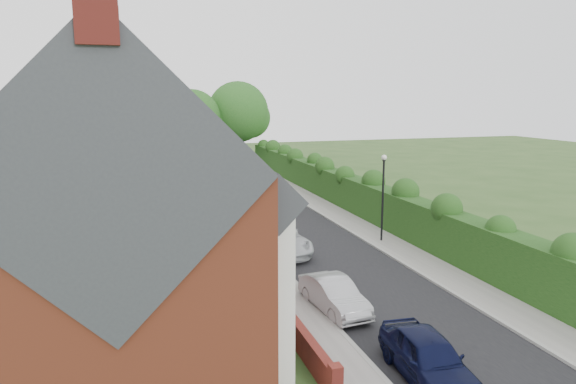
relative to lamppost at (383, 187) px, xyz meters
name	(u,v)px	position (x,y,z in m)	size (l,w,h in m)	color
ground	(357,270)	(-3.40, -4.00, -3.30)	(140.00, 140.00, 0.00)	#2D4C1E
road	(283,220)	(-3.90, 7.00, -3.29)	(6.00, 58.00, 0.02)	black
pavement_hedge_side	(338,215)	(0.20, 7.00, -3.24)	(2.20, 58.00, 0.12)	gray
pavement_house_side	(228,223)	(-7.75, 7.00, -3.24)	(1.70, 58.00, 0.12)	gray
kerb_hedge_side	(324,216)	(-0.85, 7.00, -3.23)	(0.18, 58.00, 0.13)	#9B9C96
kerb_house_side	(240,222)	(-6.95, 7.00, -3.23)	(0.18, 58.00, 0.13)	#9B9C96
hedge	(361,193)	(2.00, 7.00, -1.70)	(2.10, 58.00, 2.85)	#153C13
terrace_row	(122,163)	(-14.27, 5.98, 1.18)	(9.05, 40.50, 11.50)	#973E26
garden_wall_row	(216,222)	(-8.75, 6.00, -2.84)	(0.35, 40.35, 1.10)	maroon
lamppost	(383,187)	(0.00, 0.00, 0.00)	(0.32, 0.32, 5.16)	black
tree_far_left	(195,119)	(-6.05, 36.08, 2.41)	(7.14, 6.80, 9.29)	#332316
tree_far_right	(241,113)	(-0.01, 38.08, 3.02)	(7.98, 7.60, 10.31)	#332316
tree_far_back	(142,112)	(-11.99, 39.08, 3.32)	(8.40, 8.00, 10.82)	#332316
car_navy	(428,357)	(-5.66, -13.80, -2.56)	(1.73, 4.30, 1.47)	black
car_silver_a	(334,295)	(-6.40, -8.20, -2.64)	(1.39, 3.99, 1.32)	#A2A2A6
car_silver_b	(277,238)	(-6.40, -0.05, -2.52)	(2.58, 5.60, 1.56)	silver
car_white	(267,225)	(-6.15, 3.00, -2.50)	(2.23, 5.47, 1.59)	silver
car_green	(237,203)	(-6.36, 10.63, -2.65)	(1.52, 3.78, 1.29)	#0F331A
car_red	(222,186)	(-6.24, 17.80, -2.57)	(1.53, 4.38, 1.44)	maroon
car_beige	(216,180)	(-6.23, 20.75, -2.52)	(2.59, 5.63, 1.56)	tan
car_grey	(202,169)	(-6.40, 29.00, -2.63)	(1.87, 4.60, 1.33)	slate
car_black	(205,166)	(-5.73, 31.34, -2.61)	(1.62, 4.04, 1.38)	black
horse	(275,202)	(-3.85, 9.16, -2.45)	(0.92, 2.01, 1.70)	#492B1A
horse_cart	(267,189)	(-3.85, 11.34, -1.90)	(1.53, 3.39, 2.44)	black
car_extra_far	(203,163)	(-5.52, 34.42, -2.63)	(2.22, 4.81, 1.34)	slate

